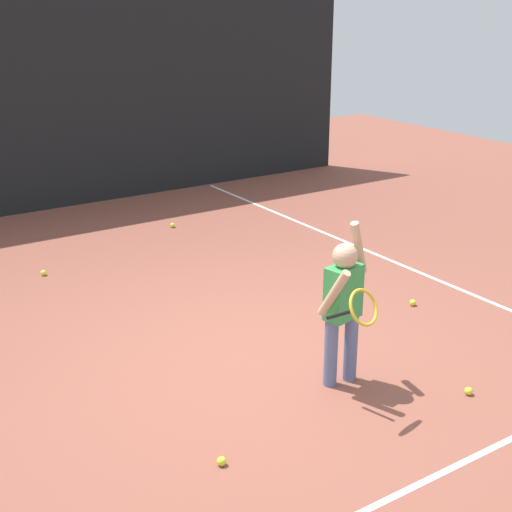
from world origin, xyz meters
name	(u,v)px	position (x,y,z in m)	size (l,w,h in m)	color
ground_plane	(253,359)	(0.00, 0.00, 0.00)	(20.00, 20.00, 0.00)	brown
court_line_baseline	(422,482)	(0.00, -2.03, 0.00)	(9.00, 0.05, 0.00)	white
court_line_sideline	(400,264)	(2.74, 1.00, 0.00)	(0.05, 9.00, 0.00)	white
back_fence_windscreen	(35,94)	(0.00, 5.63, 1.70)	(10.67, 0.08, 3.39)	black
fence_post_1	(34,88)	(0.00, 5.69, 1.77)	(0.09, 0.09, 3.54)	slate
fence_post_2	(322,69)	(5.19, 5.69, 1.77)	(0.09, 0.09, 3.54)	slate
tennis_player	(344,302)	(0.38, -0.74, 0.73)	(0.64, 0.66, 1.35)	slate
tennis_ball_0	(222,461)	(-1.00, -1.15, 0.03)	(0.07, 0.07, 0.07)	#CCE033
tennis_ball_1	(469,391)	(1.11, -1.45, 0.03)	(0.07, 0.07, 0.07)	#CCE033
tennis_ball_2	(173,225)	(1.15, 3.78, 0.03)	(0.07, 0.07, 0.07)	#CCE033
tennis_ball_3	(413,303)	(2.00, 0.06, 0.03)	(0.07, 0.07, 0.07)	#CCE033
tennis_ball_4	(43,273)	(-0.90, 2.97, 0.03)	(0.07, 0.07, 0.07)	#CCE033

